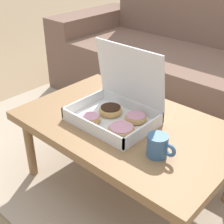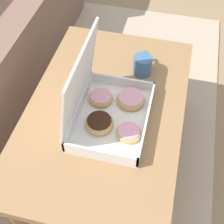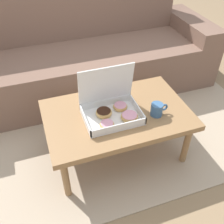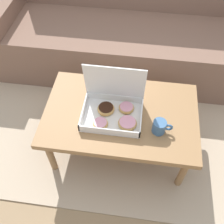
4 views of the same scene
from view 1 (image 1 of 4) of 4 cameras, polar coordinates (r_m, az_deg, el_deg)
The scene contains 6 objects.
ground_plane at distance 1.69m, azimuth 5.26°, elevation -11.30°, with size 12.00×12.00×0.00m, color #937756.
area_rug at distance 1.89m, azimuth 10.87°, elevation -6.60°, with size 2.56×1.89×0.01m, color tan.
couch at distance 2.14m, azimuth 19.05°, elevation 6.61°, with size 2.44×0.80×0.98m.
coffee_table at distance 1.40m, azimuth 2.62°, elevation -3.27°, with size 0.96×0.61×0.38m.
pastry_box at distance 1.36m, azimuth 0.90°, elevation 0.37°, with size 0.36×0.27×0.32m.
coffee_mug at distance 1.17m, azimuth 8.43°, elevation -6.15°, with size 0.12×0.08×0.09m.
Camera 1 is at (0.74, -1.04, 1.10)m, focal length 50.00 mm.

